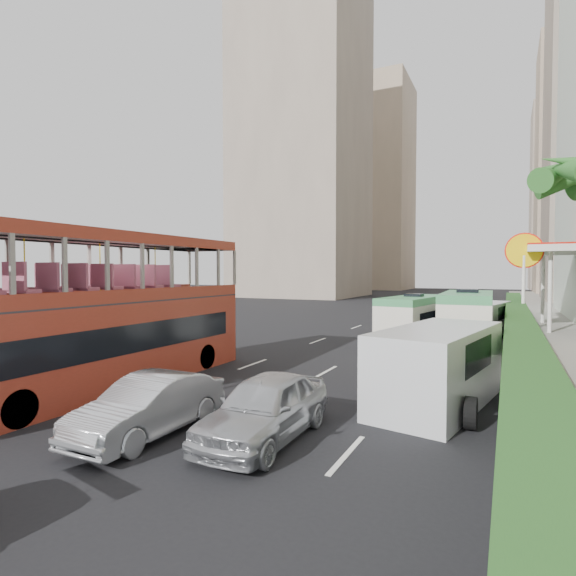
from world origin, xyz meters
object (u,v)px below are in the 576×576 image
Objects in this scene: van_asset at (410,346)px; panel_van_near at (438,366)px; car_silver_lane_a at (150,434)px; double_decker_bus at (113,310)px; minibus_far at (467,323)px; car_silver_lane_b at (265,439)px; minibus_near at (414,322)px; panel_van_far at (485,318)px.

van_asset is 0.87× the size of panel_van_near.
car_silver_lane_a reaches higher than van_asset.
car_silver_lane_a is at bearing -34.04° from double_decker_bus.
car_silver_lane_b is at bearing -104.55° from minibus_far.
double_decker_bus is 1.72× the size of minibus_far.
double_decker_bus reaches higher than car_silver_lane_b.
panel_van_near is (2.73, -10.10, 1.10)m from van_asset.
car_silver_lane_a is at bearing -101.87° from van_asset.
minibus_near reaches higher than car_silver_lane_a.
minibus_far is 1.16× the size of panel_van_near.
panel_van_far is (3.67, 21.04, 0.97)m from car_silver_lane_b.
panel_van_far is at bearing 73.55° from car_silver_lane_a.
panel_van_far is (0.54, 16.57, -0.13)m from panel_van_near.
minibus_far is (2.58, -0.61, 0.14)m from minibus_near.
double_decker_bus is 14.75m from van_asset.
van_asset is at bearing -105.91° from panel_van_far.
minibus_near is at bearing -103.75° from panel_van_far.
car_silver_lane_b is 14.19m from minibus_far.
van_asset is 0.83× the size of minibus_near.
panel_van_near is at bearing 42.89° from car_silver_lane_a.
car_silver_lane_b is at bearing -89.01° from panel_van_far.
car_silver_lane_b is (2.56, 0.93, 0.00)m from car_silver_lane_a.
van_asset is 3.23m from minibus_far.
car_silver_lane_b is (6.86, -1.98, -2.53)m from double_decker_bus.
minibus_far reaches higher than panel_van_far.
minibus_near is at bearing 77.68° from car_silver_lane_a.
van_asset is at bearing 162.32° from minibus_far.
car_silver_lane_b is 0.67× the size of minibus_far.
panel_van_far is at bearing 61.06° from double_decker_bus.
double_decker_bus is at bearing 163.30° from car_silver_lane_b.
van_asset is 0.75× the size of minibus_far.
minibus_far is 7.31m from panel_van_far.
minibus_far reaches higher than car_silver_lane_b.
minibus_far is (5.75, 14.69, 1.42)m from car_silver_lane_a.
van_asset is (7.27, 12.59, -2.53)m from double_decker_bus.
van_asset is at bearing 87.81° from car_silver_lane_b.
panel_van_far reaches higher than van_asset.
panel_van_far is at bearing 74.08° from minibus_near.
car_silver_lane_b reaches higher than car_silver_lane_a.
minibus_far is 1.32× the size of panel_van_far.
panel_van_near is at bearing 54.38° from car_silver_lane_b.
car_silver_lane_b is at bearing -83.72° from minibus_near.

